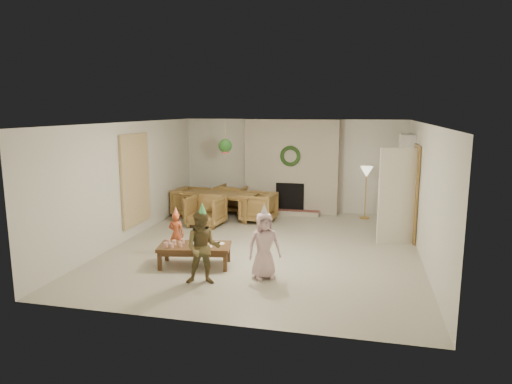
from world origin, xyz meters
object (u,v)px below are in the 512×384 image
(child_red, at_px, (176,234))
(dining_chair_left, at_px, (191,202))
(dining_chair_near, at_px, (206,211))
(dining_chair_far, at_px, (233,198))
(dining_table, at_px, (220,206))
(coffee_table_top, at_px, (195,247))
(child_plaid, at_px, (203,248))
(child_pink, at_px, (264,245))
(dining_chair_right, at_px, (258,207))

(child_red, bearing_deg, dining_chair_left, -72.62)
(dining_chair_near, distance_m, dining_chair_far, 1.66)
(dining_table, height_order, dining_chair_near, dining_chair_near)
(dining_chair_left, bearing_deg, coffee_table_top, -151.47)
(dining_chair_near, bearing_deg, child_plaid, -64.83)
(child_red, bearing_deg, child_pink, 158.56)
(dining_chair_left, height_order, child_red, child_red)
(coffee_table_top, bearing_deg, child_red, 127.90)
(coffee_table_top, bearing_deg, dining_chair_far, 86.75)
(dining_chair_far, relative_size, child_red, 0.96)
(dining_chair_left, height_order, child_plaid, child_plaid)
(coffee_table_top, xyz_separation_m, child_pink, (1.33, -0.29, 0.20))
(dining_table, bearing_deg, coffee_table_top, -73.06)
(child_red, xyz_separation_m, child_plaid, (0.99, -1.25, 0.17))
(coffee_table_top, relative_size, child_pink, 1.13)
(dining_chair_right, bearing_deg, dining_chair_left, -90.00)
(child_pink, bearing_deg, dining_chair_right, 75.70)
(dining_table, relative_size, dining_chair_far, 2.34)
(dining_chair_near, height_order, dining_chair_left, same)
(dining_chair_far, bearing_deg, dining_chair_near, 90.00)
(dining_chair_right, bearing_deg, dining_chair_near, -51.34)
(dining_chair_near, relative_size, dining_chair_left, 1.00)
(child_red, bearing_deg, dining_chair_right, -106.30)
(child_red, height_order, child_pink, child_pink)
(dining_chair_right, bearing_deg, child_red, -10.84)
(dining_chair_near, xyz_separation_m, child_pink, (2.08, -3.04, 0.19))
(child_red, bearing_deg, coffee_table_top, 139.51)
(dining_chair_right, relative_size, child_red, 0.96)
(dining_table, xyz_separation_m, child_red, (0.11, -3.09, 0.09))
(dining_chair_near, distance_m, dining_chair_right, 1.33)
(dining_table, bearing_deg, dining_chair_near, -90.00)
(dining_chair_right, height_order, child_red, child_red)
(dining_chair_near, bearing_deg, dining_chair_right, 38.66)
(dining_chair_left, xyz_separation_m, child_red, (0.93, -3.18, 0.05))
(dining_chair_near, distance_m, child_red, 2.27)
(coffee_table_top, bearing_deg, child_plaid, -70.91)
(dining_chair_far, xyz_separation_m, child_red, (0.01, -3.91, 0.05))
(dining_chair_near, bearing_deg, child_red, -78.45)
(dining_table, distance_m, dining_chair_left, 0.83)
(dining_table, bearing_deg, dining_chair_left, 180.00)
(dining_chair_near, height_order, dining_chair_far, same)
(dining_table, xyz_separation_m, dining_chair_right, (1.03, -0.12, 0.03))
(dining_chair_left, distance_m, child_plaid, 4.84)
(dining_chair_far, relative_size, child_plaid, 0.68)
(dining_table, xyz_separation_m, child_pink, (1.99, -3.86, 0.22))
(dining_chair_right, xyz_separation_m, child_plaid, (0.06, -4.22, 0.23))
(dining_chair_far, bearing_deg, child_plaid, 107.44)
(child_red, distance_m, child_pink, 2.04)
(dining_chair_right, xyz_separation_m, coffee_table_top, (-0.37, -3.46, -0.01))
(dining_chair_left, xyz_separation_m, dining_chair_right, (1.86, -0.21, 0.00))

